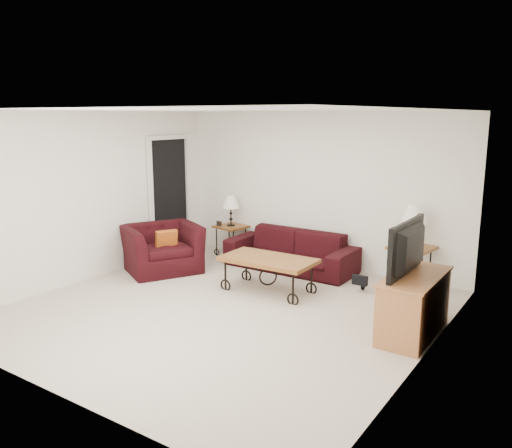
% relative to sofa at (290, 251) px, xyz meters
% --- Properties ---
extents(ground, '(5.00, 5.00, 0.00)m').
position_rel_sofa_xyz_m(ground, '(0.22, -2.02, -0.31)').
color(ground, beige).
rests_on(ground, ground).
extents(wall_back, '(5.00, 0.02, 2.50)m').
position_rel_sofa_xyz_m(wall_back, '(0.22, 0.48, 0.94)').
color(wall_back, white).
rests_on(wall_back, ground).
extents(wall_front, '(5.00, 0.02, 2.50)m').
position_rel_sofa_xyz_m(wall_front, '(0.22, -4.52, 0.94)').
color(wall_front, white).
rests_on(wall_front, ground).
extents(wall_left, '(0.02, 5.00, 2.50)m').
position_rel_sofa_xyz_m(wall_left, '(-2.28, -2.02, 0.94)').
color(wall_left, white).
rests_on(wall_left, ground).
extents(wall_right, '(0.02, 5.00, 2.50)m').
position_rel_sofa_xyz_m(wall_right, '(2.72, -2.02, 0.94)').
color(wall_right, white).
rests_on(wall_right, ground).
extents(ceiling, '(5.00, 5.00, 0.00)m').
position_rel_sofa_xyz_m(ceiling, '(0.22, -2.02, 2.19)').
color(ceiling, white).
rests_on(ceiling, wall_back).
extents(doorway, '(0.08, 0.94, 2.04)m').
position_rel_sofa_xyz_m(doorway, '(-2.25, -0.37, 0.71)').
color(doorway, black).
rests_on(doorway, ground).
extents(sofa, '(2.11, 0.83, 0.62)m').
position_rel_sofa_xyz_m(sofa, '(0.00, 0.00, 0.00)').
color(sofa, black).
rests_on(sofa, ground).
extents(side_table_left, '(0.56, 0.56, 0.53)m').
position_rel_sofa_xyz_m(side_table_left, '(-1.32, 0.18, -0.04)').
color(side_table_left, brown).
rests_on(side_table_left, ground).
extents(side_table_right, '(0.64, 0.64, 0.61)m').
position_rel_sofa_xyz_m(side_table_right, '(1.90, 0.18, -0.00)').
color(side_table_right, brown).
rests_on(side_table_right, ground).
extents(lamp_left, '(0.35, 0.35, 0.53)m').
position_rel_sofa_xyz_m(lamp_left, '(-1.32, 0.18, 0.49)').
color(lamp_left, black).
rests_on(lamp_left, side_table_left).
extents(lamp_right, '(0.39, 0.39, 0.61)m').
position_rel_sofa_xyz_m(lamp_right, '(1.90, 0.18, 0.60)').
color(lamp_right, black).
rests_on(lamp_right, side_table_right).
extents(photo_frame_left, '(0.11, 0.01, 0.09)m').
position_rel_sofa_xyz_m(photo_frame_left, '(-1.47, 0.03, 0.27)').
color(photo_frame_left, black).
rests_on(photo_frame_left, side_table_left).
extents(photo_frame_right, '(0.12, 0.06, 0.10)m').
position_rel_sofa_xyz_m(photo_frame_right, '(2.05, 0.03, 0.35)').
color(photo_frame_right, black).
rests_on(photo_frame_right, side_table_right).
extents(coffee_table, '(1.32, 0.73, 0.49)m').
position_rel_sofa_xyz_m(coffee_table, '(0.29, -1.12, -0.06)').
color(coffee_table, brown).
rests_on(coffee_table, ground).
extents(armchair, '(1.41, 1.47, 0.74)m').
position_rel_sofa_xyz_m(armchair, '(-1.66, -1.21, 0.06)').
color(armchair, black).
rests_on(armchair, ground).
extents(throw_pillow, '(0.24, 0.34, 0.33)m').
position_rel_sofa_xyz_m(throw_pillow, '(-1.51, -1.26, 0.21)').
color(throw_pillow, '#C46B19').
rests_on(throw_pillow, armchair).
extents(tv_stand, '(0.49, 1.17, 0.70)m').
position_rel_sofa_xyz_m(tv_stand, '(2.45, -1.46, 0.04)').
color(tv_stand, '#BC7E46').
rests_on(tv_stand, ground).
extents(television, '(0.14, 1.05, 0.60)m').
position_rel_sofa_xyz_m(television, '(2.43, -1.46, 0.70)').
color(television, black).
rests_on(television, tv_stand).
extents(backpack, '(0.36, 0.29, 0.44)m').
position_rel_sofa_xyz_m(backpack, '(1.39, -0.33, -0.09)').
color(backpack, black).
rests_on(backpack, ground).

